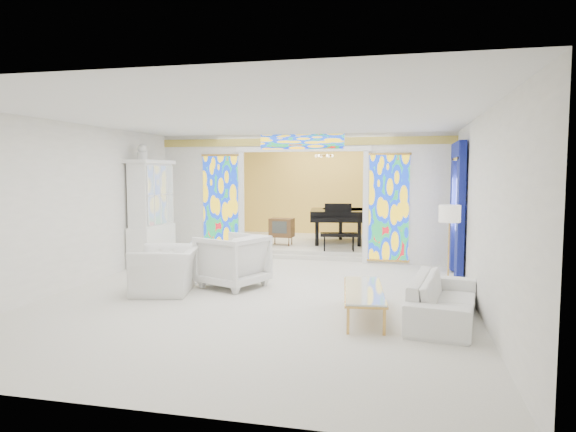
% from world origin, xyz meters
% --- Properties ---
extents(floor, '(12.00, 12.00, 0.00)m').
position_xyz_m(floor, '(0.00, 0.00, 0.00)').
color(floor, beige).
rests_on(floor, ground).
extents(ceiling, '(7.00, 12.00, 0.02)m').
position_xyz_m(ceiling, '(0.00, 0.00, 3.00)').
color(ceiling, silver).
rests_on(ceiling, wall_back).
extents(wall_back, '(7.00, 0.02, 3.00)m').
position_xyz_m(wall_back, '(0.00, 6.00, 1.50)').
color(wall_back, white).
rests_on(wall_back, floor).
extents(wall_front, '(7.00, 0.02, 3.00)m').
position_xyz_m(wall_front, '(0.00, -6.00, 1.50)').
color(wall_front, white).
rests_on(wall_front, floor).
extents(wall_left, '(0.02, 12.00, 3.00)m').
position_xyz_m(wall_left, '(-3.50, 0.00, 1.50)').
color(wall_left, white).
rests_on(wall_left, floor).
extents(wall_right, '(0.02, 12.00, 3.00)m').
position_xyz_m(wall_right, '(3.50, 0.00, 1.50)').
color(wall_right, white).
rests_on(wall_right, floor).
extents(partition_wall, '(7.00, 0.22, 3.00)m').
position_xyz_m(partition_wall, '(0.00, 2.00, 1.65)').
color(partition_wall, white).
rests_on(partition_wall, floor).
extents(stained_glass_left, '(0.90, 0.04, 2.40)m').
position_xyz_m(stained_glass_left, '(-2.03, 1.89, 1.30)').
color(stained_glass_left, gold).
rests_on(stained_glass_left, partition_wall).
extents(stained_glass_right, '(0.90, 0.04, 2.40)m').
position_xyz_m(stained_glass_right, '(2.03, 1.89, 1.30)').
color(stained_glass_right, gold).
rests_on(stained_glass_right, partition_wall).
extents(stained_glass_transom, '(2.00, 0.04, 0.34)m').
position_xyz_m(stained_glass_transom, '(0.00, 1.89, 2.82)').
color(stained_glass_transom, gold).
rests_on(stained_glass_transom, partition_wall).
extents(alcove_platform, '(6.80, 3.80, 0.18)m').
position_xyz_m(alcove_platform, '(0.00, 4.10, 0.09)').
color(alcove_platform, beige).
rests_on(alcove_platform, floor).
extents(gold_curtain_back, '(6.70, 0.10, 2.90)m').
position_xyz_m(gold_curtain_back, '(0.00, 5.88, 1.50)').
color(gold_curtain_back, '#F8D556').
rests_on(gold_curtain_back, wall_back).
extents(chandelier, '(0.48, 0.48, 0.30)m').
position_xyz_m(chandelier, '(0.20, 4.00, 2.55)').
color(chandelier, gold).
rests_on(chandelier, ceiling).
extents(blue_drapes, '(0.14, 1.85, 2.65)m').
position_xyz_m(blue_drapes, '(3.40, 0.70, 1.58)').
color(blue_drapes, navy).
rests_on(blue_drapes, wall_right).
extents(china_cabinet, '(0.56, 1.46, 2.72)m').
position_xyz_m(china_cabinet, '(-3.22, 0.60, 1.17)').
color(china_cabinet, white).
rests_on(china_cabinet, floor).
extents(armchair_left, '(1.31, 1.43, 0.79)m').
position_xyz_m(armchair_left, '(-1.69, -1.79, 0.40)').
color(armchair_left, white).
rests_on(armchair_left, floor).
extents(armchair_right, '(1.39, 1.37, 0.97)m').
position_xyz_m(armchair_right, '(-0.69, -1.13, 0.49)').
color(armchair_right, white).
rests_on(armchair_right, floor).
extents(sofa, '(1.15, 2.25, 0.63)m').
position_xyz_m(sofa, '(2.95, -2.49, 0.31)').
color(sofa, white).
rests_on(sofa, floor).
extents(side_table, '(0.61, 0.61, 0.66)m').
position_xyz_m(side_table, '(-1.53, -0.95, 0.43)').
color(side_table, white).
rests_on(side_table, floor).
extents(vase, '(0.24, 0.24, 0.20)m').
position_xyz_m(vase, '(-1.53, -0.95, 0.76)').
color(vase, silver).
rests_on(vase, side_table).
extents(coffee_table, '(0.77, 1.89, 0.41)m').
position_xyz_m(coffee_table, '(1.82, -2.55, 0.37)').
color(coffee_table, white).
rests_on(coffee_table, floor).
extents(floor_lamp, '(0.45, 0.45, 1.54)m').
position_xyz_m(floor_lamp, '(3.16, -0.61, 1.31)').
color(floor_lamp, gold).
rests_on(floor_lamp, floor).
extents(grand_piano, '(1.90, 2.94, 1.11)m').
position_xyz_m(grand_piano, '(0.71, 4.03, 0.93)').
color(grand_piano, black).
rests_on(grand_piano, alcove_platform).
extents(tv_console, '(0.63, 0.45, 0.71)m').
position_xyz_m(tv_console, '(-0.78, 3.10, 0.64)').
color(tv_console, brown).
rests_on(tv_console, alcove_platform).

